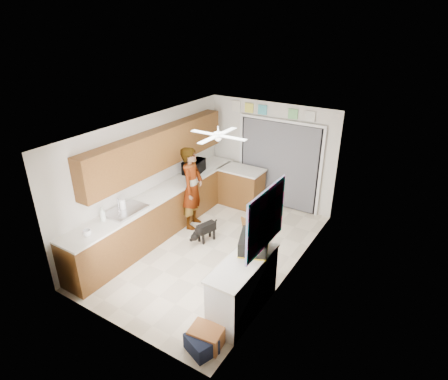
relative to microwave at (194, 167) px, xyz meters
The scene contains 39 objects.
floor 2.11m from the microwave, 42.39° to the right, with size 5.00×5.00×0.00m, color beige.
ceiling 2.29m from the microwave, 42.39° to the right, with size 5.00×5.00×0.00m, color white.
wall_back 1.86m from the microwave, 43.77° to the left, with size 3.20×3.20×0.00m, color silver.
wall_front 3.96m from the microwave, 70.24° to the right, with size 3.20×3.20×0.00m, color silver.
wall_left 1.26m from the microwave, 102.19° to the right, with size 5.00×5.00×0.00m, color silver.
wall_right 3.18m from the microwave, 22.56° to the right, with size 5.00×5.00×0.00m, color silver.
left_base_cabinets 1.38m from the microwave, 88.29° to the right, with size 0.60×4.80×0.90m, color brown.
left_countertop 1.23m from the microwave, 87.82° to the right, with size 0.62×4.80×0.04m, color white.
upper_cabinets 1.25m from the microwave, 95.80° to the right, with size 0.32×4.00×0.80m, color brown.
sink_basin 2.22m from the microwave, 88.80° to the right, with size 0.50×0.76×0.06m, color silver.
faucet 2.22m from the microwave, 93.70° to the right, with size 0.03×0.03×0.22m, color silver.
peninsula_base 1.31m from the microwave, 43.01° to the left, with size 1.00×0.60×0.90m, color brown.
peninsula_top 1.16m from the microwave, 43.01° to the left, with size 1.04×0.64×0.04m, color white.
back_opening_recess 2.02m from the microwave, 38.24° to the left, with size 2.00×0.06×2.10m, color black.
curtain_panel 2.00m from the microwave, 37.34° to the left, with size 1.90×0.03×2.05m, color slate.
door_trim_left 1.35m from the microwave, 65.10° to the left, with size 0.06×0.04×2.10m, color white.
door_trim_right 2.88m from the microwave, 25.09° to the left, with size 0.06×0.04×2.10m, color white.
door_trim_head 2.25m from the microwave, 37.57° to the left, with size 2.10×0.04×0.06m, color white.
header_frame_0 1.89m from the microwave, 59.50° to the left, with size 0.22×0.02×0.22m, color #EEEC4F.
header_frame_1 2.05m from the microwave, 49.01° to the left, with size 0.22×0.02×0.22m, color #47B2BF.
header_frame_3 2.53m from the microwave, 34.25° to the left, with size 0.22×0.02×0.22m, color #70C471.
header_frame_4 2.83m from the microwave, 29.21° to the left, with size 0.22×0.02×0.22m, color silver.
route66_sign 1.78m from the microwave, 72.83° to the left, with size 0.22×0.02×0.26m, color silver.
right_counter_base 3.67m from the microwave, 42.01° to the right, with size 0.50×1.40×0.90m, color white.
right_counter_top 3.61m from the microwave, 42.12° to the right, with size 0.54×1.44×0.04m, color white.
abstract_painting 3.71m from the microwave, 37.27° to the right, with size 0.03×1.15×0.95m, color #DC51B8.
ceiling_fan 2.08m from the microwave, 37.34° to the right, with size 1.14×1.14×0.24m, color white.
microwave is the anchor object (origin of this frame).
soap_bottle 2.68m from the microwave, 91.01° to the right, with size 0.11×0.11×0.28m, color silver.
cup 3.18m from the microwave, 87.80° to the right, with size 0.14×0.14×0.11m, color white.
paper_towel_roll 2.22m from the microwave, 90.85° to the right, with size 0.11×0.11×0.23m, color white.
suitcase 3.35m from the microwave, 37.63° to the right, with size 0.43×0.58×0.25m, color black.
suitcase_rim 3.36m from the microwave, 37.63° to the right, with size 0.44×0.58×0.02m, color yellow.
suitcase_lid 3.19m from the microwave, 33.49° to the right, with size 0.42×0.03×0.50m, color black.
cardboard_box 4.29m from the microwave, 51.86° to the right, with size 0.46×0.34×0.29m, color #B46738.
navy_crate 4.40m from the microwave, 52.90° to the right, with size 0.41×0.34×0.25m, color black.
cabinet_door_panel 2.11m from the microwave, 19.28° to the right, with size 0.38×0.03×0.57m, color brown.
man 0.82m from the microwave, 57.05° to the right, with size 0.67×0.44×1.83m, color white.
dog 1.71m from the microwave, 44.78° to the right, with size 0.24×0.57×0.44m, color black.
Camera 1 is at (3.53, -5.26, 4.29)m, focal length 30.00 mm.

